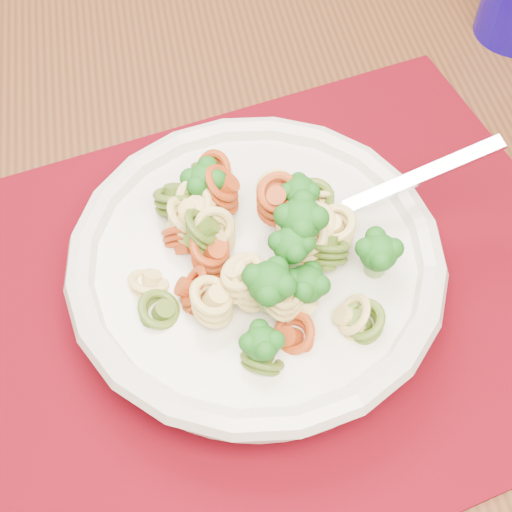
# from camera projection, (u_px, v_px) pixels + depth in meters

# --- Properties ---
(dining_table) EXTENTS (1.67, 1.33, 0.76)m
(dining_table) POSITION_uv_depth(u_px,v_px,m) (269.00, 236.00, 0.65)
(dining_table) COLOR #542E17
(dining_table) RESTS_ON ground
(placemat) EXTENTS (0.57, 0.53, 0.00)m
(placemat) POSITION_uv_depth(u_px,v_px,m) (269.00, 297.00, 0.50)
(placemat) COLOR #4C030E
(placemat) RESTS_ON dining_table
(pasta_bowl) EXTENTS (0.25, 0.25, 0.05)m
(pasta_bowl) POSITION_uv_depth(u_px,v_px,m) (256.00, 265.00, 0.48)
(pasta_bowl) COLOR silver
(pasta_bowl) RESTS_ON placemat
(pasta_broccoli_heap) EXTENTS (0.22, 0.22, 0.06)m
(pasta_broccoli_heap) POSITION_uv_depth(u_px,v_px,m) (256.00, 251.00, 0.47)
(pasta_broccoli_heap) COLOR #E1CE6F
(pasta_broccoli_heap) RESTS_ON pasta_bowl
(fork) EXTENTS (0.18, 0.09, 0.08)m
(fork) POSITION_uv_depth(u_px,v_px,m) (311.00, 223.00, 0.48)
(fork) COLOR silver
(fork) RESTS_ON pasta_bowl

